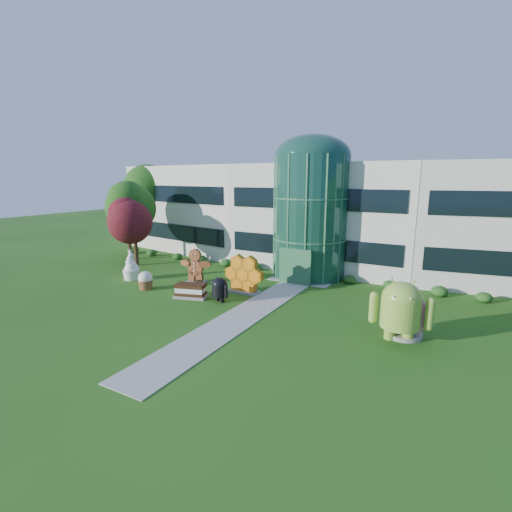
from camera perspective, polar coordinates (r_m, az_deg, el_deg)
The scene contains 14 objects.
ground at distance 21.51m, azimuth -3.73°, elevation -10.24°, with size 140.00×140.00×0.00m, color #215114.
building at distance 36.49m, azimuth 11.80°, elevation 6.32°, with size 46.00×15.00×9.30m, color beige, non-canonical shape.
atrium at distance 30.82m, azimuth 8.41°, elevation 5.89°, with size 6.00×6.00×9.80m, color #194738.
walkway at distance 23.08m, azimuth -1.01°, elevation -8.56°, with size 2.40×20.00×0.04m, color #9E9E93.
tree_red at distance 36.15m, azimuth -18.14°, elevation 3.29°, with size 4.00×4.00×6.00m, color #3F0C14, non-canonical shape.
trees_backdrop at distance 31.83m, azimuth 9.02°, elevation 4.80°, with size 52.00×8.00×8.40m, color #204812, non-canonical shape.
android_green at distance 20.10m, azimuth 21.41°, elevation -7.22°, with size 3.19×2.12×3.61m, color #88B339, non-canonical shape.
android_black at distance 24.80m, azimuth -5.63°, elevation -4.85°, with size 1.69×1.13×1.92m, color black, non-canonical shape.
donut at distance 20.87m, azimuth 21.93°, elevation -8.23°, with size 2.36×1.13×2.46m, color pink, non-canonical shape.
gingerbread at distance 29.32m, azimuth -9.30°, elevation -1.48°, with size 2.95×1.13×2.72m, color maroon, non-canonical shape.
ice_cream_sandwich at distance 25.95m, azimuth -10.01°, elevation -5.29°, with size 2.20×1.10×0.98m, color black, non-canonical shape.
honeycomb at distance 26.45m, azimuth -1.84°, elevation -3.08°, with size 3.16×1.13×2.48m, color orange, non-canonical shape.
froyo at distance 31.51m, azimuth -18.71°, elevation -1.23°, with size 1.45×1.45×2.49m, color white, non-canonical shape.
cupcake at distance 28.59m, azimuth -16.65°, elevation -3.59°, with size 1.14×1.14×1.36m, color white, non-canonical shape.
Camera 1 is at (10.90, -16.64, 8.17)m, focal length 26.00 mm.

